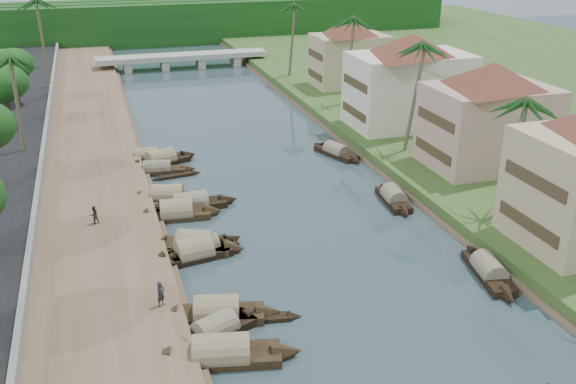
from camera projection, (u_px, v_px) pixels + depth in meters
name	position (u px, v px, depth m)	size (l,w,h in m)	color
ground	(341.00, 278.00, 43.81)	(220.00, 220.00, 0.00)	#31444A
left_bank	(91.00, 191.00, 56.93)	(10.00, 180.00, 0.80)	brown
right_bank	(441.00, 151.00, 66.37)	(16.00, 180.00, 1.20)	#304F1F
retaining_wall	(39.00, 187.00, 55.42)	(0.40, 180.00, 1.10)	slate
treeline	(161.00, 21.00, 130.38)	(120.00, 14.00, 8.00)	#113D10
bridge	(182.00, 58.00, 106.59)	(28.00, 4.00, 2.40)	#A2A298
building_mid	(489.00, 114.00, 59.22)	(14.11, 14.11, 9.70)	tan
building_far	(410.00, 79.00, 71.18)	(15.59, 15.59, 10.20)	silver
building_distant	(349.00, 52.00, 89.27)	(12.62, 12.62, 9.20)	tan
sampan_2	(221.00, 354.00, 35.35)	(9.40, 3.73, 2.40)	black
sampan_3	(216.00, 330.00, 37.45)	(7.07, 4.22, 1.95)	black
sampan_4	(217.00, 313.00, 39.12)	(8.25, 3.60, 2.28)	black
sampan_5	(194.00, 253.00, 46.25)	(7.69, 3.07, 2.38)	black
sampan_6	(195.00, 245.00, 47.41)	(7.69, 4.79, 2.28)	black
sampan_7	(201.00, 249.00, 46.85)	(7.23, 3.91, 1.95)	black
sampan_8	(177.00, 213.00, 52.61)	(7.84, 2.64, 2.36)	black
sampan_9	(190.00, 204.00, 54.25)	(8.53, 2.11, 2.15)	black
sampan_10	(168.00, 197.00, 55.76)	(8.07, 3.95, 2.19)	black
sampan_11	(161.00, 160.00, 64.34)	(8.12, 4.16, 2.28)	black
sampan_12	(157.00, 170.00, 61.94)	(7.64, 2.52, 1.84)	black
sampan_13	(147.00, 157.00, 65.33)	(7.02, 2.31, 1.93)	black
sampan_14	(489.00, 271.00, 43.85)	(2.93, 8.28, 2.00)	black
sampan_15	(394.00, 198.00, 55.49)	(2.24, 7.40, 1.99)	black
sampan_16	(336.00, 152.00, 66.73)	(3.93, 7.68, 1.91)	black
canoe_1	(262.00, 319.00, 39.07)	(5.06, 1.58, 0.81)	black
canoe_2	(176.00, 176.00, 61.23)	(4.90, 1.38, 0.70)	black
palm_1	(524.00, 103.00, 47.94)	(3.20, 3.20, 10.51)	brown
palm_2	(415.00, 47.00, 61.02)	(3.20, 3.20, 12.08)	brown
palm_3	(349.00, 21.00, 77.97)	(3.20, 3.20, 12.09)	brown
palm_6	(10.00, 60.00, 60.70)	(3.20, 3.20, 10.78)	brown
palm_7	(290.00, 7.00, 93.02)	(3.20, 3.20, 11.83)	brown
palm_8	(37.00, 2.00, 84.71)	(3.20, 3.20, 13.22)	brown
tree_4	(4.00, 85.00, 69.88)	(4.60, 4.60, 6.68)	#3F3324
tree_5	(12.00, 66.00, 78.98)	(4.66, 4.66, 6.75)	#3F3324
tree_6	(448.00, 78.00, 72.85)	(4.80, 4.80, 7.05)	#3F3324
person_near	(161.00, 294.00, 38.88)	(0.60, 0.40, 1.65)	#282831
person_far	(94.00, 215.00, 49.65)	(0.71, 0.55, 1.45)	#342C25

